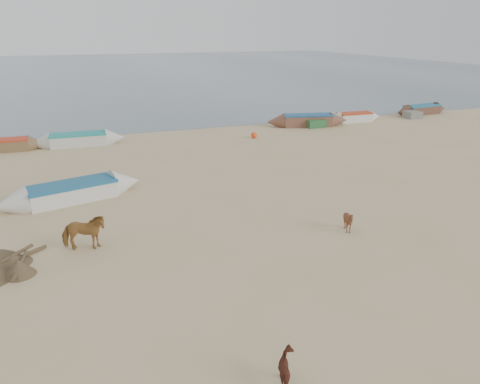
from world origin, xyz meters
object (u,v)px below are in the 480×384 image
Objects in this scene: cow_adult at (83,233)px; near_canoe at (72,192)px; calf_right at (289,370)px; calf_front at (348,221)px.

near_canoe is at bearing 13.70° from cow_adult.
cow_adult is 0.23× the size of near_canoe.
calf_right is (3.86, -8.62, -0.28)m from cow_adult.
cow_adult is 9.45m from calf_right.
calf_right is at bearing -70.43° from calf_front.
near_canoe is at bearing 10.13° from calf_right.
calf_front is 1.17× the size of calf_right.
near_canoe is (-9.96, 7.51, -0.03)m from calf_front.
cow_adult is at bearing 18.04° from calf_right.
calf_front reaches higher than near_canoe.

